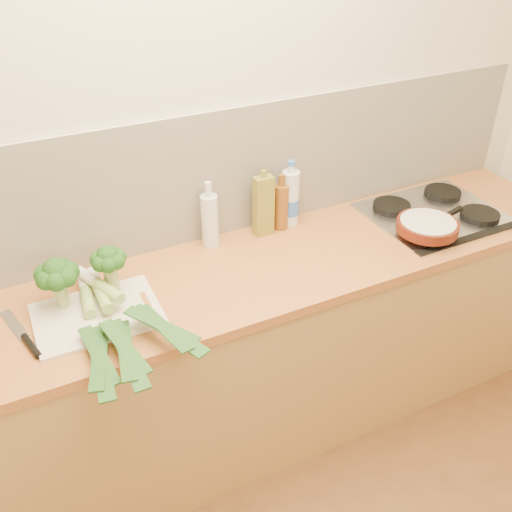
{
  "coord_description": "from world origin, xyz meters",
  "views": [
    {
      "loc": [
        -0.7,
        -0.45,
        2.16
      ],
      "look_at": [
        0.07,
        1.1,
        1.02
      ],
      "focal_mm": 40.0,
      "sensor_mm": 36.0,
      "label": 1
    }
  ],
  "objects_px": {
    "chopping_board": "(97,315)",
    "chefs_knife": "(27,340)",
    "gas_hob": "(436,213)",
    "skillet": "(428,225)"
  },
  "relations": [
    {
      "from": "chefs_knife",
      "to": "skillet",
      "type": "bearing_deg",
      "value": -15.85
    },
    {
      "from": "gas_hob",
      "to": "chefs_knife",
      "type": "bearing_deg",
      "value": -178.07
    },
    {
      "from": "gas_hob",
      "to": "chopping_board",
      "type": "bearing_deg",
      "value": -178.99
    },
    {
      "from": "chopping_board",
      "to": "chefs_knife",
      "type": "distance_m",
      "value": 0.24
    },
    {
      "from": "gas_hob",
      "to": "skillet",
      "type": "relative_size",
      "value": 1.56
    },
    {
      "from": "chefs_knife",
      "to": "chopping_board",
      "type": "bearing_deg",
      "value": -5.6
    },
    {
      "from": "gas_hob",
      "to": "chopping_board",
      "type": "distance_m",
      "value": 1.53
    },
    {
      "from": "chefs_knife",
      "to": "gas_hob",
      "type": "bearing_deg",
      "value": -11.49
    },
    {
      "from": "chopping_board",
      "to": "skillet",
      "type": "relative_size",
      "value": 1.14
    },
    {
      "from": "gas_hob",
      "to": "skillet",
      "type": "distance_m",
      "value": 0.21
    }
  ]
}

